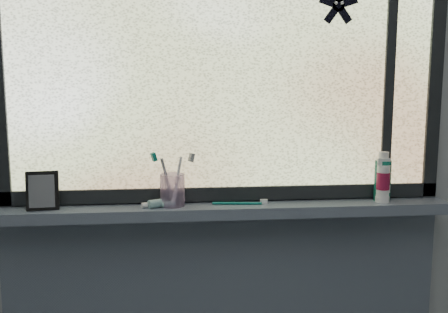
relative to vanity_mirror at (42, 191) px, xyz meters
name	(u,v)px	position (x,y,z in m)	size (l,w,h in m)	color
wall_back	(224,138)	(0.63, 0.09, 0.16)	(3.00, 0.01, 2.50)	#9EA3A8
windowsill	(227,210)	(0.63, 0.01, -0.09)	(1.62, 0.14, 0.04)	slate
window_pane	(225,60)	(0.63, 0.06, 0.44)	(1.50, 0.01, 1.00)	silver
frame_bottom	(225,193)	(0.63, 0.06, -0.04)	(1.60, 0.03, 0.05)	black
frame_right	(435,61)	(1.41, 0.06, 0.44)	(0.05, 0.03, 1.10)	black
frame_mullion	(389,61)	(1.23, 0.06, 0.44)	(0.04, 0.03, 1.00)	black
starfish_sticker	(338,5)	(1.03, 0.05, 0.63)	(0.15, 0.02, 0.15)	black
vanity_mirror	(42,191)	(0.00, 0.00, 0.00)	(0.11, 0.05, 0.13)	black
toothpaste_tube	(161,203)	(0.40, -0.01, -0.05)	(0.16, 0.03, 0.03)	silver
toothbrush_cup	(172,190)	(0.44, 0.01, -0.01)	(0.09, 0.09, 0.11)	#CAA5DA
toothbrush_lying	(237,203)	(0.67, 0.01, -0.06)	(0.22, 0.02, 0.01)	#0C6D61
mouthwash_bottle	(383,176)	(1.21, 0.02, 0.02)	(0.06, 0.06, 0.15)	#1C9479
cream_tube	(383,179)	(1.20, -0.01, 0.02)	(0.05, 0.05, 0.11)	silver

